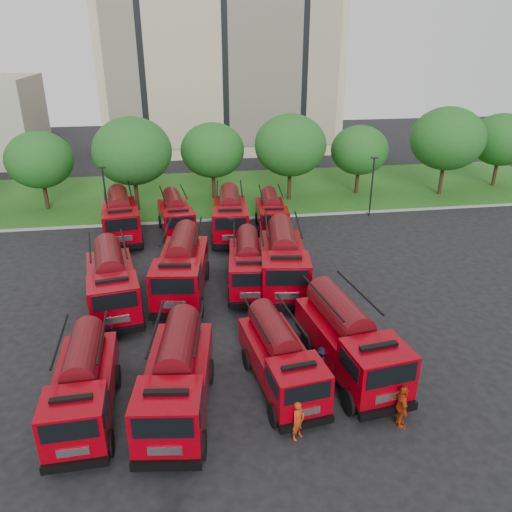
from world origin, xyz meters
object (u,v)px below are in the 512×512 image
at_px(fire_truck_8, 120,216).
at_px(fire_truck_11, 271,213).
at_px(fire_truck_9, 176,215).
at_px(firefighter_3, 321,375).
at_px(firefighter_5, 277,285).
at_px(fire_truck_3, 349,339).
at_px(fire_truck_6, 248,264).
at_px(fire_truck_10, 230,215).
at_px(fire_truck_4, 112,281).
at_px(firefighter_0, 297,437).
at_px(fire_truck_2, 280,358).
at_px(fire_truck_7, 283,260).
at_px(fire_truck_5, 182,267).
at_px(fire_truck_1, 177,377).
at_px(fire_truck_0, 83,385).
at_px(firefighter_4, 111,340).

relative_size(fire_truck_8, fire_truck_11, 1.18).
xyz_separation_m(fire_truck_9, firefighter_3, (6.40, -19.22, -1.53)).
xyz_separation_m(fire_truck_11, firefighter_5, (-1.40, -9.47, -1.46)).
xyz_separation_m(fire_truck_3, fire_truck_11, (-0.14, 18.60, -0.22)).
bearing_deg(fire_truck_6, fire_truck_10, 97.59).
distance_m(fire_truck_4, fire_truck_8, 11.22).
distance_m(fire_truck_11, firefighter_0, 22.69).
bearing_deg(fire_truck_11, fire_truck_2, -93.75).
relative_size(fire_truck_2, fire_truck_7, 0.82).
distance_m(fire_truck_6, firefighter_3, 9.64).
bearing_deg(fire_truck_4, fire_truck_5, 7.39).
distance_m(fire_truck_9, firefighter_3, 20.31).
distance_m(fire_truck_1, firefighter_5, 12.44).
bearing_deg(firefighter_5, fire_truck_10, -55.05).
bearing_deg(fire_truck_4, firefighter_0, -64.46).
bearing_deg(fire_truck_7, fire_truck_0, -127.06).
height_order(fire_truck_1, firefighter_5, fire_truck_1).
height_order(fire_truck_3, firefighter_5, fire_truck_3).
distance_m(fire_truck_4, fire_truck_9, 11.93).
height_order(firefighter_0, firefighter_3, firefighter_0).
bearing_deg(fire_truck_0, fire_truck_5, 66.09).
distance_m(fire_truck_11, firefighter_5, 9.69).
height_order(fire_truck_11, firefighter_0, fire_truck_11).
height_order(fire_truck_2, fire_truck_4, fire_truck_4).
bearing_deg(firefighter_5, fire_truck_5, 24.96).
height_order(fire_truck_6, firefighter_3, fire_truck_6).
distance_m(fire_truck_4, fire_truck_7, 10.13).
relative_size(fire_truck_3, fire_truck_4, 0.99).
bearing_deg(fire_truck_10, fire_truck_4, -122.00).
height_order(fire_truck_3, firefighter_4, fire_truck_3).
distance_m(fire_truck_8, firefighter_3, 21.86).
bearing_deg(fire_truck_10, fire_truck_7, -70.64).
height_order(fire_truck_2, fire_truck_6, fire_truck_6).
bearing_deg(fire_truck_11, firefighter_0, -92.29).
height_order(fire_truck_5, firefighter_0, fire_truck_5).
distance_m(fire_truck_1, firefighter_0, 5.34).
height_order(fire_truck_0, fire_truck_6, fire_truck_6).
bearing_deg(fire_truck_8, fire_truck_4, -94.67).
height_order(fire_truck_2, firefighter_0, fire_truck_2).
bearing_deg(fire_truck_9, firefighter_3, -77.89).
bearing_deg(fire_truck_0, fire_truck_3, 4.38).
bearing_deg(fire_truck_6, fire_truck_7, 0.64).
bearing_deg(fire_truck_8, fire_truck_3, -65.40).
distance_m(fire_truck_6, fire_truck_8, 12.95).
bearing_deg(fire_truck_8, firefighter_3, -68.41).
bearing_deg(firefighter_4, firefighter_5, -92.34).
bearing_deg(fire_truck_6, firefighter_4, -141.72).
height_order(fire_truck_3, fire_truck_11, fire_truck_3).
bearing_deg(fire_truck_3, fire_truck_11, 82.48).
distance_m(fire_truck_7, firefighter_0, 13.02).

